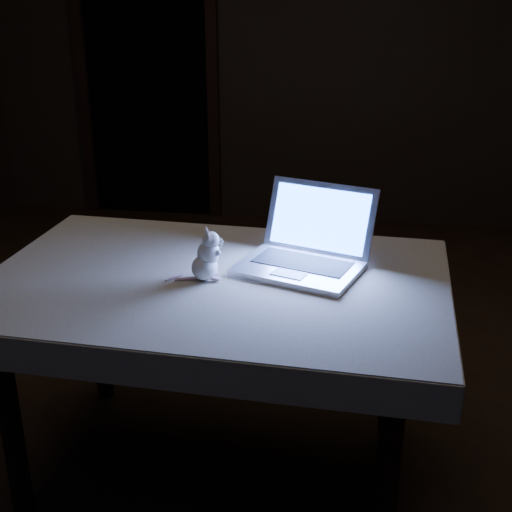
# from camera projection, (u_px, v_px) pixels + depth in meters

# --- Properties ---
(floor) EXTENTS (5.00, 5.00, 0.00)m
(floor) POSITION_uv_depth(u_px,v_px,m) (242.00, 404.00, 2.92)
(floor) COLOR black
(floor) RESTS_ON ground
(back_wall) EXTENTS (4.50, 0.04, 2.60)m
(back_wall) POSITION_uv_depth(u_px,v_px,m) (299.00, 40.00, 4.73)
(back_wall) COLOR black
(back_wall) RESTS_ON ground
(doorway) EXTENTS (1.06, 0.36, 2.13)m
(doorway) POSITION_uv_depth(u_px,v_px,m) (147.00, 72.00, 4.96)
(doorway) COLOR black
(doorway) RESTS_ON back_wall
(table) EXTENTS (1.46, 0.99, 0.75)m
(table) POSITION_uv_depth(u_px,v_px,m) (218.00, 377.00, 2.41)
(table) COLOR black
(table) RESTS_ON floor
(tablecloth) EXTENTS (1.61, 1.15, 0.11)m
(tablecloth) POSITION_uv_depth(u_px,v_px,m) (222.00, 290.00, 2.30)
(tablecloth) COLOR beige
(tablecloth) RESTS_ON table
(laptop) EXTENTS (0.49, 0.46, 0.27)m
(laptop) POSITION_uv_depth(u_px,v_px,m) (299.00, 234.00, 2.26)
(laptop) COLOR silver
(laptop) RESTS_ON tablecloth
(plush_mouse) EXTENTS (0.13, 0.13, 0.17)m
(plush_mouse) POSITION_uv_depth(u_px,v_px,m) (204.00, 255.00, 2.22)
(plush_mouse) COLOR white
(plush_mouse) RESTS_ON tablecloth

